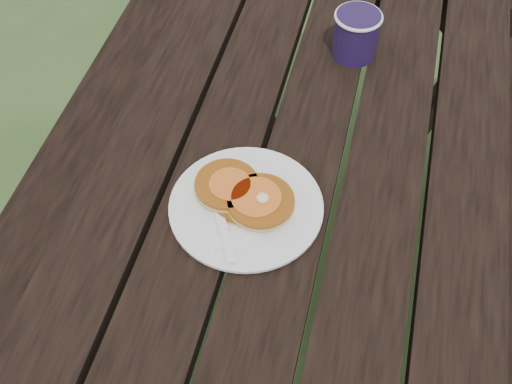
% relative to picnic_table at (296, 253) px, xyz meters
% --- Properties ---
extents(ground, '(60.00, 60.00, 0.00)m').
position_rel_picnic_table_xyz_m(ground, '(0.00, 0.00, -0.37)').
color(ground, '#2D461E').
rests_on(ground, ground).
extents(picnic_table, '(1.36, 1.80, 0.75)m').
position_rel_picnic_table_xyz_m(picnic_table, '(0.00, 0.00, 0.00)').
color(picnic_table, black).
rests_on(picnic_table, ground).
extents(plate, '(0.27, 0.27, 0.01)m').
position_rel_picnic_table_xyz_m(plate, '(-0.07, -0.17, 0.39)').
color(plate, white).
rests_on(plate, picnic_table).
extents(pancake_stack, '(0.18, 0.13, 0.04)m').
position_rel_picnic_table_xyz_m(pancake_stack, '(-0.08, -0.16, 0.41)').
color(pancake_stack, '#9D5411').
rests_on(pancake_stack, plate).
extents(knife, '(0.14, 0.14, 0.00)m').
position_rel_picnic_table_xyz_m(knife, '(-0.05, -0.22, 0.39)').
color(knife, white).
rests_on(knife, plate).
extents(fork, '(0.10, 0.16, 0.01)m').
position_rel_picnic_table_xyz_m(fork, '(-0.09, -0.25, 0.40)').
color(fork, white).
rests_on(fork, plate).
extents(coffee_cup, '(0.10, 0.10, 0.10)m').
position_rel_picnic_table_xyz_m(coffee_cup, '(0.05, 0.28, 0.44)').
color(coffee_cup, '#21123A').
rests_on(coffee_cup, picnic_table).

